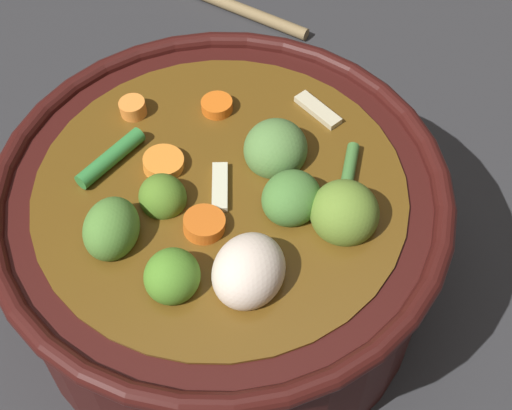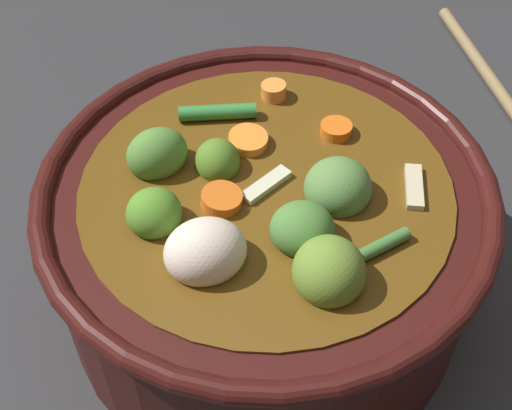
# 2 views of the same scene
# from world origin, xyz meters

# --- Properties ---
(ground_plane) EXTENTS (1.10, 1.10, 0.00)m
(ground_plane) POSITION_xyz_m (0.00, 0.00, 0.00)
(ground_plane) COLOR #2D2D30
(cooking_pot) EXTENTS (0.31, 0.31, 0.15)m
(cooking_pot) POSITION_xyz_m (-0.00, 0.00, 0.07)
(cooking_pot) COLOR #38110F
(cooking_pot) RESTS_ON ground_plane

